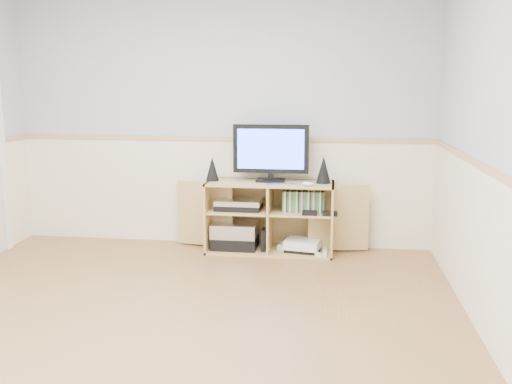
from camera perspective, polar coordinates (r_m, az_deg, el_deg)
room at (r=3.41m, az=-11.55°, el=5.39°), size 4.04×4.54×2.54m
media_cabinet at (r=5.30m, az=1.47°, el=-2.32°), size 1.81×0.43×0.65m
monitor at (r=5.20m, az=1.49°, el=4.15°), size 0.69×0.18×0.52m
speaker_left at (r=5.28m, az=-4.39°, el=2.34°), size 0.12×0.12×0.22m
speaker_right at (r=5.16m, az=6.77°, el=2.24°), size 0.13×0.13×0.25m
keyboard at (r=5.04m, az=2.58°, el=0.76°), size 0.29×0.16×0.01m
mouse at (r=5.02m, az=5.19°, el=0.83°), size 0.11×0.08×0.04m
av_components at (r=5.32m, az=-1.95°, el=-3.54°), size 0.51×0.31×0.47m
game_consoles at (r=5.28m, az=4.61°, el=-5.34°), size 0.46×0.31×0.11m
game_cases at (r=5.17m, az=4.79°, el=-0.94°), size 0.38×0.13×0.19m
wall_outlet at (r=5.39m, az=7.01°, el=0.72°), size 0.12×0.03×0.12m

